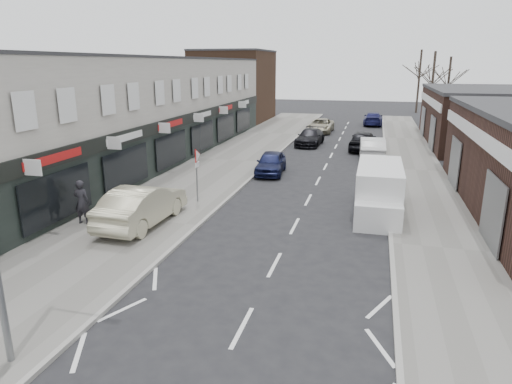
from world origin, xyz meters
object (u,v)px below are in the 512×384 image
Objects in this scene: parked_car_left_a at (271,163)px; parked_car_right_a at (372,148)px; warning_sign at (197,160)px; parked_car_right_b at (363,140)px; parked_car_left_b at (310,137)px; sedan_on_pavement at (142,205)px; parked_car_left_c at (321,126)px; parked_car_right_c at (373,119)px; pedestrian at (82,202)px; white_van at (379,191)px.

parked_car_right_a reaches higher than parked_car_left_a.
warning_sign reaches higher than parked_car_right_b.
parked_car_left_b is 4.58m from parked_car_right_b.
parked_car_left_b is at bearing 80.99° from parked_car_left_a.
parked_car_right_a is at bearing -116.37° from sedan_on_pavement.
parked_car_right_a is (9.14, 17.05, -0.16)m from sedan_on_pavement.
sedan_on_pavement reaches higher than parked_car_right_a.
warning_sign reaches higher than parked_car_left_b.
parked_car_right_c reaches higher than parked_car_left_c.
parked_car_right_b is (-0.74, 3.41, -0.01)m from parked_car_right_a.
warning_sign is 1.42× the size of pedestrian.
pedestrian reaches higher than sedan_on_pavement.
parked_car_left_b is at bearing -109.78° from pedestrian.
white_van is at bearing 99.27° from parked_car_right_b.
parked_car_right_a is 1.04× the size of parked_car_right_b.
warning_sign reaches higher than parked_car_left_a.
parked_car_left_b is 7.59m from parked_car_left_c.
warning_sign is at bearing 77.44° from parked_car_right_c.
warning_sign is at bearing -95.56° from parked_car_left_c.
parked_car_right_b is at bearing -110.50° from sedan_on_pavement.
parked_car_right_c is at bearing 76.34° from warning_sign.
parked_car_left_b is (-5.60, 17.20, -0.35)m from white_van.
warning_sign reaches higher than white_van.
parked_car_left_a is at bearing 78.10° from parked_car_right_c.
parked_car_right_b is at bearing -80.78° from parked_car_right_a.
sedan_on_pavement reaches higher than parked_car_left_a.
pedestrian is 0.38× the size of parked_car_left_c.
parked_car_right_c is (5.01, 7.15, 0.04)m from parked_car_left_c.
pedestrian is at bearing 67.61° from parked_car_right_b.
parked_car_right_a is 3.49m from parked_car_right_b.
pedestrian is at bearing -129.71° from warning_sign.
parked_car_right_c is at bearing 74.56° from parked_car_left_b.
white_van is 2.97× the size of pedestrian.
parked_car_right_a is (6.05, 6.25, 0.11)m from parked_car_left_a.
parked_car_left_c is 0.99× the size of parked_car_right_c.
pedestrian is 23.68m from parked_car_right_b.
parked_car_right_c is (-0.13, 19.42, -0.08)m from parked_car_right_a.
white_van reaches higher than sedan_on_pavement.
white_van is 1.13× the size of parked_car_right_c.
white_van reaches higher than parked_car_right_b.
white_van is at bearing -68.63° from parked_car_left_b.
pedestrian is 38.78m from parked_car_right_c.
parked_car_right_c is (5.01, 14.74, 0.04)m from parked_car_left_b.
parked_car_right_c is at bearing -102.07° from sedan_on_pavement.
sedan_on_pavement is 1.09× the size of parked_car_right_b.
warning_sign is 0.57× the size of parked_car_left_b.
white_van reaches higher than parked_car_right_a.
parked_car_right_a is (8.10, 13.38, -1.40)m from warning_sign.
sedan_on_pavement is at bearing -97.08° from parked_car_left_b.
pedestrian is 0.38× the size of parked_car_right_c.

